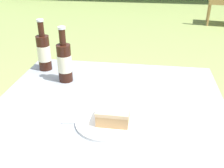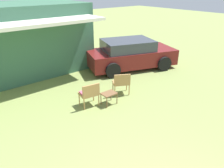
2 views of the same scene
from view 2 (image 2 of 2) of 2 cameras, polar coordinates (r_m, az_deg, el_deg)
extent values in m
cube|color=maroon|center=(10.40, 5.04, 7.08)|extent=(4.38, 2.96, 0.70)
cube|color=#383D47|center=(10.16, 4.11, 10.12)|extent=(2.62, 2.23, 0.47)
cylinder|color=black|center=(11.77, 8.77, 7.95)|extent=(0.69, 0.41, 0.66)
cylinder|color=black|center=(10.31, 13.46, 5.17)|extent=(0.69, 0.41, 0.66)
cylinder|color=black|center=(10.83, -3.07, 6.75)|extent=(0.69, 0.41, 0.66)
cylinder|color=black|center=(9.23, 0.23, 3.57)|extent=(0.69, 0.41, 0.66)
cylinder|color=#B2844C|center=(7.45, -4.86, -3.03)|extent=(0.04, 0.04, 0.39)
cylinder|color=#B2844C|center=(7.27, -8.54, -3.99)|extent=(0.04, 0.04, 0.39)
cylinder|color=#B2844C|center=(7.14, -3.47, -4.28)|extent=(0.04, 0.04, 0.39)
cylinder|color=#B2844C|center=(6.95, -7.28, -5.31)|extent=(0.04, 0.04, 0.39)
cube|color=#B2844C|center=(7.09, -6.11, -2.54)|extent=(0.63, 0.52, 0.06)
cube|color=#B2844C|center=(6.84, -5.48, -1.62)|extent=(0.58, 0.13, 0.36)
cube|color=#CC5670|center=(7.07, -6.13, -2.15)|extent=(0.57, 0.45, 0.05)
cylinder|color=#B2844C|center=(8.17, 3.84, -0.40)|extent=(0.04, 0.04, 0.39)
cylinder|color=#B2844C|center=(8.07, 0.25, -0.67)|extent=(0.04, 0.04, 0.39)
cylinder|color=#B2844C|center=(7.83, 4.50, -1.58)|extent=(0.04, 0.04, 0.39)
cylinder|color=#B2844C|center=(7.73, 0.76, -1.88)|extent=(0.04, 0.04, 0.39)
cube|color=#B2844C|center=(7.85, 2.37, 0.36)|extent=(0.72, 0.67, 0.06)
cube|color=#B2844C|center=(7.59, 2.71, 1.21)|extent=(0.53, 0.32, 0.36)
cube|color=brown|center=(7.14, -0.80, -2.49)|extent=(0.48, 0.37, 0.03)
cylinder|color=brown|center=(7.01, -1.35, -4.90)|extent=(0.03, 0.03, 0.37)
cylinder|color=brown|center=(7.25, 1.31, -3.86)|extent=(0.03, 0.03, 0.37)
cylinder|color=brown|center=(7.23, -2.90, -3.94)|extent=(0.03, 0.03, 0.37)
cylinder|color=brown|center=(7.46, -0.27, -2.97)|extent=(0.03, 0.03, 0.37)
camera|label=1|loc=(3.10, 34.24, -30.25)|focal=42.00mm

